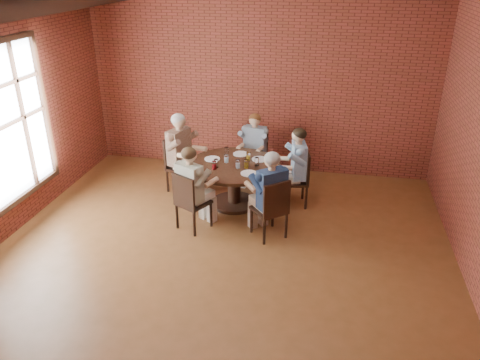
% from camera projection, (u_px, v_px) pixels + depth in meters
% --- Properties ---
extents(floor, '(7.00, 7.00, 0.00)m').
position_uv_depth(floor, '(216.00, 267.00, 6.35)').
color(floor, brown).
rests_on(floor, ground).
extents(ceiling, '(7.00, 7.00, 0.00)m').
position_uv_depth(ceiling, '(209.00, 0.00, 4.91)').
color(ceiling, white).
rests_on(ceiling, wall_back).
extents(wall_back, '(7.00, 0.00, 7.00)m').
position_uv_depth(wall_back, '(259.00, 83.00, 8.74)').
color(wall_back, brown).
rests_on(wall_back, ground).
extents(ceiling_beam, '(0.22, 6.90, 0.26)m').
position_uv_depth(ceiling_beam, '(4.00, 9.00, 5.40)').
color(ceiling_beam, black).
rests_on(ceiling_beam, ceiling).
extents(window, '(0.10, 2.16, 2.36)m').
position_uv_depth(window, '(1.00, 128.00, 6.57)').
color(window, white).
rests_on(window, wall_left).
extents(dining_table, '(1.53, 1.53, 0.75)m').
position_uv_depth(dining_table, '(234.00, 176.00, 7.78)').
color(dining_table, black).
rests_on(dining_table, floor).
extents(chair_a, '(0.52, 0.52, 0.95)m').
position_uv_depth(chair_a, '(300.00, 176.00, 7.80)').
color(chair_a, black).
rests_on(chair_a, floor).
extents(diner_a, '(0.76, 0.67, 1.35)m').
position_uv_depth(diner_a, '(295.00, 168.00, 7.73)').
color(diner_a, '#4787BA').
rests_on(diner_a, floor).
extents(chair_b, '(0.48, 0.48, 0.92)m').
position_uv_depth(chair_b, '(255.00, 155.00, 8.69)').
color(chair_b, black).
rests_on(chair_b, floor).
extents(diner_b, '(0.61, 0.71, 1.31)m').
position_uv_depth(diner_b, '(254.00, 149.00, 8.56)').
color(diner_b, '#8497A8').
rests_on(diner_b, floor).
extents(chair_c, '(0.60, 0.60, 0.99)m').
position_uv_depth(chair_c, '(178.00, 162.00, 8.33)').
color(chair_c, black).
rests_on(chair_c, floor).
extents(diner_c, '(0.87, 0.79, 1.42)m').
position_uv_depth(diner_c, '(182.00, 154.00, 8.20)').
color(diner_c, brown).
rests_on(diner_c, floor).
extents(chair_d, '(0.58, 0.58, 0.94)m').
position_uv_depth(chair_d, '(189.00, 200.00, 7.04)').
color(chair_d, black).
rests_on(chair_d, floor).
extents(diner_d, '(0.78, 0.83, 1.34)m').
position_uv_depth(diner_d, '(193.00, 189.00, 7.03)').
color(diner_d, tan).
rests_on(diner_d, floor).
extents(chair_e, '(0.62, 0.62, 0.95)m').
position_uv_depth(chair_e, '(272.00, 207.00, 6.82)').
color(chair_e, black).
rests_on(chair_e, floor).
extents(diner_e, '(0.85, 0.86, 1.36)m').
position_uv_depth(diner_e, '(269.00, 195.00, 6.82)').
color(diner_e, '#1B2D4D').
rests_on(diner_e, floor).
extents(plate_a, '(0.26, 0.26, 0.01)m').
position_uv_depth(plate_a, '(259.00, 159.00, 7.84)').
color(plate_a, white).
rests_on(plate_a, dining_table).
extents(plate_b, '(0.26, 0.26, 0.01)m').
position_uv_depth(plate_b, '(241.00, 154.00, 8.06)').
color(plate_b, white).
rests_on(plate_b, dining_table).
extents(plate_c, '(0.26, 0.26, 0.01)m').
position_uv_depth(plate_c, '(212.00, 159.00, 7.86)').
color(plate_c, white).
rests_on(plate_c, dining_table).
extents(plate_d, '(0.26, 0.26, 0.01)m').
position_uv_depth(plate_d, '(249.00, 173.00, 7.32)').
color(plate_d, white).
rests_on(plate_d, dining_table).
extents(glass_a, '(0.07, 0.07, 0.14)m').
position_uv_depth(glass_a, '(257.00, 161.00, 7.59)').
color(glass_a, white).
rests_on(glass_a, dining_table).
extents(glass_b, '(0.07, 0.07, 0.14)m').
position_uv_depth(glass_b, '(248.00, 156.00, 7.79)').
color(glass_b, white).
rests_on(glass_b, dining_table).
extents(glass_c, '(0.07, 0.07, 0.14)m').
position_uv_depth(glass_c, '(226.00, 151.00, 8.01)').
color(glass_c, white).
rests_on(glass_c, dining_table).
extents(glass_d, '(0.07, 0.07, 0.14)m').
position_uv_depth(glass_d, '(226.00, 158.00, 7.71)').
color(glass_d, white).
rests_on(glass_d, dining_table).
extents(glass_e, '(0.07, 0.07, 0.14)m').
position_uv_depth(glass_e, '(216.00, 163.00, 7.53)').
color(glass_e, white).
rests_on(glass_e, dining_table).
extents(glass_f, '(0.07, 0.07, 0.14)m').
position_uv_depth(glass_f, '(214.00, 165.00, 7.45)').
color(glass_f, white).
rests_on(glass_f, dining_table).
extents(glass_g, '(0.07, 0.07, 0.14)m').
position_uv_depth(glass_g, '(238.00, 164.00, 7.50)').
color(glass_g, white).
rests_on(glass_g, dining_table).
extents(glass_h, '(0.07, 0.07, 0.14)m').
position_uv_depth(glass_h, '(246.00, 164.00, 7.51)').
color(glass_h, white).
rests_on(glass_h, dining_table).
extents(smartphone, '(0.07, 0.13, 0.01)m').
position_uv_depth(smartphone, '(254.00, 176.00, 7.26)').
color(smartphone, black).
rests_on(smartphone, dining_table).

